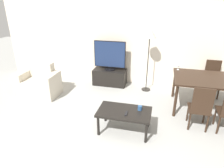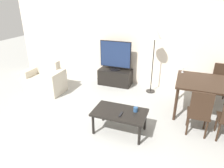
# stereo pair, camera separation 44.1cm
# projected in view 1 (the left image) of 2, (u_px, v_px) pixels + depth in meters

# --- Properties ---
(ground_plane) EXTENTS (18.00, 18.00, 0.00)m
(ground_plane) POSITION_uv_depth(u_px,v_px,m) (85.00, 163.00, 3.17)
(ground_plane) COLOR #9E9E99
(wall_back) EXTENTS (7.70, 0.06, 2.70)m
(wall_back) POSITION_uv_depth(u_px,v_px,m) (126.00, 38.00, 5.68)
(wall_back) COLOR beige
(wall_back) RESTS_ON ground_plane
(armchair) EXTENTS (1.00, 0.64, 0.84)m
(armchair) POSITION_uv_depth(u_px,v_px,m) (40.00, 84.00, 5.27)
(armchair) COLOR beige
(armchair) RESTS_ON ground_plane
(tv_stand) EXTENTS (0.96, 0.48, 0.46)m
(tv_stand) POSITION_uv_depth(u_px,v_px,m) (110.00, 77.00, 5.94)
(tv_stand) COLOR black
(tv_stand) RESTS_ON ground_plane
(tv) EXTENTS (0.91, 0.32, 0.84)m
(tv) POSITION_uv_depth(u_px,v_px,m) (110.00, 56.00, 5.68)
(tv) COLOR black
(tv) RESTS_ON tv_stand
(coffee_table) EXTENTS (1.00, 0.59, 0.45)m
(coffee_table) POSITION_uv_depth(u_px,v_px,m) (124.00, 113.00, 3.78)
(coffee_table) COLOR black
(coffee_table) RESTS_ON ground_plane
(dining_table) EXTENTS (1.49, 1.08, 0.78)m
(dining_table) POSITION_uv_depth(u_px,v_px,m) (209.00, 81.00, 4.42)
(dining_table) COLOR black
(dining_table) RESTS_ON ground_plane
(dining_chair_near) EXTENTS (0.40, 0.40, 0.93)m
(dining_chair_near) POSITION_uv_depth(u_px,v_px,m) (200.00, 107.00, 3.80)
(dining_chair_near) COLOR black
(dining_chair_near) RESTS_ON ground_plane
(dining_chair_far) EXTENTS (0.40, 0.40, 0.93)m
(dining_chair_far) POSITION_uv_depth(u_px,v_px,m) (212.00, 77.00, 5.20)
(dining_chair_far) COLOR black
(dining_chair_far) RESTS_ON ground_plane
(floor_lamp) EXTENTS (0.32, 0.32, 1.71)m
(floor_lamp) POSITION_uv_depth(u_px,v_px,m) (150.00, 37.00, 5.06)
(floor_lamp) COLOR black
(floor_lamp) RESTS_ON ground_plane
(remote_primary) EXTENTS (0.04, 0.15, 0.02)m
(remote_primary) POSITION_uv_depth(u_px,v_px,m) (126.00, 114.00, 3.66)
(remote_primary) COLOR black
(remote_primary) RESTS_ON coffee_table
(cup_white_near) EXTENTS (0.08, 0.08, 0.09)m
(cup_white_near) POSITION_uv_depth(u_px,v_px,m) (140.00, 108.00, 3.77)
(cup_white_near) COLOR navy
(cup_white_near) RESTS_ON coffee_table
(wine_glass_left) EXTENTS (0.07, 0.07, 0.15)m
(wine_glass_left) POSITION_uv_depth(u_px,v_px,m) (178.00, 66.00, 4.85)
(wine_glass_left) COLOR silver
(wine_glass_left) RESTS_ON dining_table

